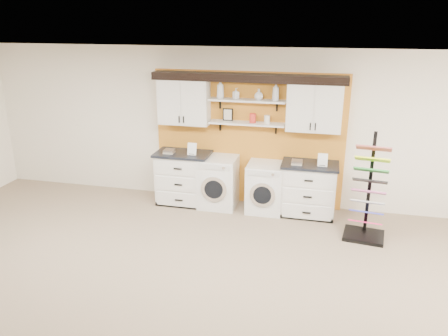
% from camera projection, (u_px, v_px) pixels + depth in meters
% --- Properties ---
extents(ceiling, '(10.00, 10.00, 0.00)m').
position_uv_depth(ceiling, '(168.00, 78.00, 3.65)').
color(ceiling, white).
rests_on(ceiling, wall_back).
extents(wall_back, '(10.00, 0.00, 10.00)m').
position_uv_depth(wall_back, '(249.00, 128.00, 7.79)').
color(wall_back, '#F0E3CF').
rests_on(wall_back, floor).
extents(accent_panel, '(3.40, 0.07, 2.40)m').
position_uv_depth(accent_panel, '(248.00, 139.00, 7.82)').
color(accent_panel, '#C47921').
rests_on(accent_panel, wall_back).
extents(upper_cabinet_left, '(0.90, 0.35, 0.84)m').
position_uv_depth(upper_cabinet_left, '(184.00, 101.00, 7.69)').
color(upper_cabinet_left, white).
rests_on(upper_cabinet_left, wall_back).
extents(upper_cabinet_right, '(0.90, 0.35, 0.84)m').
position_uv_depth(upper_cabinet_right, '(314.00, 106.00, 7.20)').
color(upper_cabinet_right, white).
rests_on(upper_cabinet_right, wall_back).
extents(shelf_lower, '(1.32, 0.28, 0.03)m').
position_uv_depth(shelf_lower, '(247.00, 123.00, 7.56)').
color(shelf_lower, white).
rests_on(shelf_lower, wall_back).
extents(shelf_upper, '(1.32, 0.28, 0.03)m').
position_uv_depth(shelf_upper, '(247.00, 100.00, 7.43)').
color(shelf_upper, white).
rests_on(shelf_upper, wall_back).
extents(crown_molding, '(3.30, 0.41, 0.13)m').
position_uv_depth(crown_molding, '(248.00, 77.00, 7.31)').
color(crown_molding, black).
rests_on(crown_molding, wall_back).
extents(picture_frame, '(0.18, 0.02, 0.22)m').
position_uv_depth(picture_frame, '(228.00, 115.00, 7.64)').
color(picture_frame, black).
rests_on(picture_frame, shelf_lower).
extents(canister_red, '(0.11, 0.11, 0.16)m').
position_uv_depth(canister_red, '(253.00, 118.00, 7.51)').
color(canister_red, red).
rests_on(canister_red, shelf_lower).
extents(canister_cream, '(0.10, 0.10, 0.14)m').
position_uv_depth(canister_cream, '(267.00, 119.00, 7.46)').
color(canister_cream, silver).
rests_on(canister_cream, shelf_lower).
extents(base_cabinet_left, '(0.99, 0.66, 0.97)m').
position_uv_depth(base_cabinet_left, '(184.00, 178.00, 8.01)').
color(base_cabinet_left, white).
rests_on(base_cabinet_left, floor).
extents(base_cabinet_right, '(0.95, 0.66, 0.93)m').
position_uv_depth(base_cabinet_right, '(309.00, 189.00, 7.52)').
color(base_cabinet_right, white).
rests_on(base_cabinet_right, floor).
extents(washer, '(0.66, 0.71, 0.92)m').
position_uv_depth(washer, '(218.00, 182.00, 7.87)').
color(washer, white).
rests_on(washer, floor).
extents(dryer, '(0.62, 0.71, 0.87)m').
position_uv_depth(dryer, '(265.00, 187.00, 7.69)').
color(dryer, white).
rests_on(dryer, floor).
extents(sample_rack, '(0.67, 0.58, 1.67)m').
position_uv_depth(sample_rack, '(367.00, 206.00, 6.70)').
color(sample_rack, black).
rests_on(sample_rack, floor).
extents(soap_bottle_a, '(0.16, 0.16, 0.32)m').
position_uv_depth(soap_bottle_a, '(220.00, 89.00, 7.48)').
color(soap_bottle_a, silver).
rests_on(soap_bottle_a, shelf_upper).
extents(soap_bottle_b, '(0.12, 0.12, 0.19)m').
position_uv_depth(soap_bottle_b, '(236.00, 94.00, 7.44)').
color(soap_bottle_b, silver).
rests_on(soap_bottle_b, shelf_upper).
extents(soap_bottle_c, '(0.20, 0.20, 0.19)m').
position_uv_depth(soap_bottle_c, '(259.00, 94.00, 7.35)').
color(soap_bottle_c, silver).
rests_on(soap_bottle_c, shelf_upper).
extents(soap_bottle_d, '(0.17, 0.17, 0.31)m').
position_uv_depth(soap_bottle_d, '(276.00, 91.00, 7.27)').
color(soap_bottle_d, silver).
rests_on(soap_bottle_d, shelf_upper).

